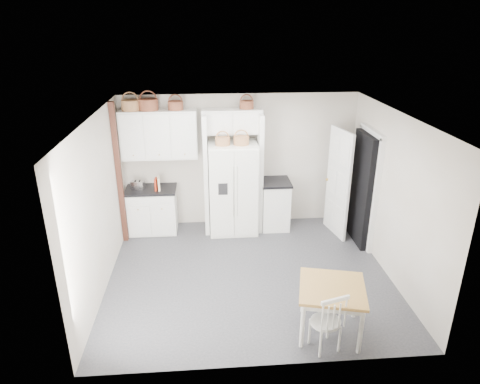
{
  "coord_description": "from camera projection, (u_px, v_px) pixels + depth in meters",
  "views": [
    {
      "loc": [
        -0.63,
        -5.95,
        3.88
      ],
      "look_at": [
        -0.12,
        0.4,
        1.29
      ],
      "focal_mm": 32.0,
      "sensor_mm": 36.0,
      "label": 1
    }
  ],
  "objects": [
    {
      "name": "cookbook_red",
      "position": [
        156.0,
        184.0,
        8.0
      ],
      "size": [
        0.04,
        0.16,
        0.23
      ],
      "primitive_type": "cube",
      "rotation": [
        0.0,
        0.0,
        -0.05
      ],
      "color": "#A92A12",
      "rests_on": "counter_left"
    },
    {
      "name": "toaster",
      "position": [
        138.0,
        185.0,
        8.04
      ],
      "size": [
        0.27,
        0.19,
        0.17
      ],
      "primitive_type": "cube",
      "rotation": [
        0.0,
        0.0,
        -0.21
      ],
      "color": "silver",
      "rests_on": "counter_left"
    },
    {
      "name": "basket_fridge_b",
      "position": [
        241.0,
        141.0,
        7.71
      ],
      "size": [
        0.28,
        0.28,
        0.15
      ],
      "primitive_type": "cylinder",
      "color": "#A37048",
      "rests_on": "refrigerator"
    },
    {
      "name": "doorway_void",
      "position": [
        363.0,
        189.0,
        7.7
      ],
      "size": [
        0.18,
        0.85,
        2.05
      ],
      "primitive_type": "cube",
      "color": "black",
      "rests_on": "floor"
    },
    {
      "name": "base_cab_right",
      "position": [
        275.0,
        205.0,
        8.44
      ],
      "size": [
        0.53,
        0.63,
        0.93
      ],
      "primitive_type": "cube",
      "color": "white",
      "rests_on": "floor"
    },
    {
      "name": "fridge_panel_right",
      "position": [
        259.0,
        173.0,
        8.16
      ],
      "size": [
        0.08,
        0.6,
        2.3
      ],
      "primitive_type": "cube",
      "color": "white",
      "rests_on": "floor"
    },
    {
      "name": "basket_bridge_b",
      "position": [
        247.0,
        105.0,
        7.79
      ],
      "size": [
        0.26,
        0.26,
        0.15
      ],
      "primitive_type": "cylinder",
      "color": "brown",
      "rests_on": "bridge_cabinet"
    },
    {
      "name": "counter_right",
      "position": [
        275.0,
        182.0,
        8.26
      ],
      "size": [
        0.57,
        0.68,
        0.04
      ],
      "primitive_type": "cube",
      "color": "black",
      "rests_on": "base_cab_right"
    },
    {
      "name": "wall_back",
      "position": [
        239.0,
        161.0,
        8.36
      ],
      "size": [
        4.5,
        0.0,
        4.5
      ],
      "primitive_type": "plane",
      "rotation": [
        1.57,
        0.0,
        0.0
      ],
      "color": "#BBAD99",
      "rests_on": "floor"
    },
    {
      "name": "base_cab_left",
      "position": [
        153.0,
        211.0,
        8.28
      ],
      "size": [
        0.92,
        0.58,
        0.85
      ],
      "primitive_type": "cube",
      "color": "white",
      "rests_on": "floor"
    },
    {
      "name": "basket_upper_a",
      "position": [
        131.0,
        105.0,
        7.62
      ],
      "size": [
        0.33,
        0.33,
        0.19
      ],
      "primitive_type": "cylinder",
      "color": "#A37048",
      "rests_on": "upper_cabinet"
    },
    {
      "name": "basket_upper_c",
      "position": [
        176.0,
        105.0,
        7.69
      ],
      "size": [
        0.27,
        0.27,
        0.16
      ],
      "primitive_type": "cylinder",
      "color": "brown",
      "rests_on": "upper_cabinet"
    },
    {
      "name": "bridge_cabinet",
      "position": [
        232.0,
        121.0,
        7.88
      ],
      "size": [
        1.12,
        0.34,
        0.45
      ],
      "primitive_type": "cube",
      "color": "white",
      "rests_on": "wall_back"
    },
    {
      "name": "ceiling",
      "position": [
        250.0,
        116.0,
        6.02
      ],
      "size": [
        4.5,
        4.5,
        0.0
      ],
      "primitive_type": "plane",
      "color": "white",
      "rests_on": "wall_back"
    },
    {
      "name": "wall_right",
      "position": [
        393.0,
        196.0,
        6.68
      ],
      "size": [
        0.0,
        4.0,
        4.0
      ],
      "primitive_type": "plane",
      "rotation": [
        1.57,
        0.0,
        -1.57
      ],
      "color": "#BBAD99",
      "rests_on": "floor"
    },
    {
      "name": "wall_left",
      "position": [
        99.0,
        206.0,
        6.34
      ],
      "size": [
        0.0,
        4.0,
        4.0
      ],
      "primitive_type": "plane",
      "rotation": [
        1.57,
        0.0,
        1.57
      ],
      "color": "#BBAD99",
      "rests_on": "floor"
    },
    {
      "name": "fridge_panel_left",
      "position": [
        206.0,
        174.0,
        8.09
      ],
      "size": [
        0.08,
        0.6,
        2.3
      ],
      "primitive_type": "cube",
      "color": "white",
      "rests_on": "floor"
    },
    {
      "name": "upper_cabinet",
      "position": [
        159.0,
        135.0,
        7.86
      ],
      "size": [
        1.4,
        0.34,
        0.9
      ],
      "primitive_type": "cube",
      "color": "white",
      "rests_on": "wall_back"
    },
    {
      "name": "dining_table",
      "position": [
        330.0,
        309.0,
        5.6
      ],
      "size": [
        1.0,
        1.0,
        0.69
      ],
      "primitive_type": "cube",
      "rotation": [
        0.0,
        0.0,
        -0.24
      ],
      "color": "olive",
      "rests_on": "floor"
    },
    {
      "name": "basket_upper_b",
      "position": [
        149.0,
        105.0,
        7.64
      ],
      "size": [
        0.34,
        0.34,
        0.2
      ],
      "primitive_type": "cylinder",
      "color": "brown",
      "rests_on": "upper_cabinet"
    },
    {
      "name": "trim_post",
      "position": [
        119.0,
        175.0,
        7.59
      ],
      "size": [
        0.09,
        0.09,
        2.6
      ],
      "primitive_type": "cube",
      "color": "#35180F",
      "rests_on": "floor"
    },
    {
      "name": "windsor_chair",
      "position": [
        326.0,
        322.0,
        5.29
      ],
      "size": [
        0.47,
        0.45,
        0.79
      ],
      "primitive_type": "cube",
      "rotation": [
        0.0,
        0.0,
        0.28
      ],
      "color": "white",
      "rests_on": "floor"
    },
    {
      "name": "floor",
      "position": [
        249.0,
        274.0,
        7.0
      ],
      "size": [
        4.5,
        4.5,
        0.0
      ],
      "primitive_type": "plane",
      "color": "#525254",
      "rests_on": "ground"
    },
    {
      "name": "refrigerator",
      "position": [
        233.0,
        188.0,
        8.15
      ],
      "size": [
        0.91,
        0.73,
        1.76
      ],
      "primitive_type": "cube",
      "color": "white",
      "rests_on": "floor"
    },
    {
      "name": "basket_fridge_a",
      "position": [
        223.0,
        141.0,
        7.69
      ],
      "size": [
        0.27,
        0.27,
        0.14
      ],
      "primitive_type": "cylinder",
      "color": "#A37048",
      "rests_on": "refrigerator"
    },
    {
      "name": "door_slab",
      "position": [
        338.0,
        183.0,
        7.98
      ],
      "size": [
        0.21,
        0.79,
        2.05
      ],
      "primitive_type": "cube",
      "rotation": [
        0.0,
        0.0,
        -1.36
      ],
      "color": "white",
      "rests_on": "floor"
    },
    {
      "name": "cookbook_cream",
      "position": [
        159.0,
        184.0,
        8.0
      ],
      "size": [
        0.06,
        0.17,
        0.26
      ],
      "primitive_type": "cube",
      "rotation": [
        0.0,
        0.0,
        0.15
      ],
      "color": "beige",
      "rests_on": "counter_left"
    },
    {
      "name": "counter_left",
      "position": [
        151.0,
        190.0,
        8.12
      ],
      "size": [
        0.95,
        0.62,
        0.04
      ],
      "primitive_type": "cube",
      "color": "black",
      "rests_on": "base_cab_left"
    }
  ]
}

